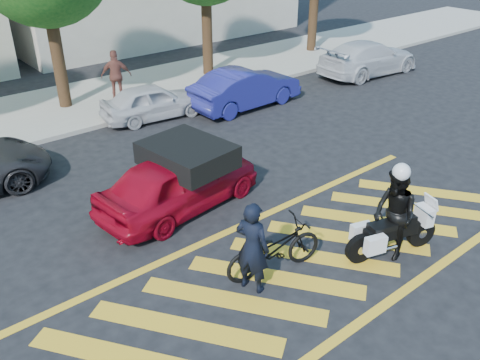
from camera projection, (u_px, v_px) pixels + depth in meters
ground at (297, 266)px, 10.62m from camera, size 90.00×90.00×0.00m
sidewalk at (66, 107)px, 18.74m from camera, size 60.00×5.00×0.15m
crosswalk at (295, 266)px, 10.59m from camera, size 12.33×4.00×0.01m
officer_bike at (252, 247)px, 9.56m from camera, size 0.68×0.82×1.93m
bicycle at (274, 249)px, 10.19m from camera, size 2.25×1.15×1.13m
police_motorcycle at (391, 233)px, 10.74m from camera, size 2.17×1.05×0.98m
officer_moto at (394, 214)px, 10.50m from camera, size 1.02×1.16×2.01m
red_convertible at (179, 181)px, 12.33m from camera, size 4.49×2.29×1.47m
parked_mid_right at (153, 101)px, 17.72m from camera, size 3.77×1.89×1.23m
parked_right at (245, 88)px, 18.69m from camera, size 4.42×1.62×1.45m
parked_far_right at (369, 58)px, 22.38m from camera, size 5.16×2.34×1.46m
pedestrian_right at (116, 76)px, 18.81m from camera, size 1.19×0.93×1.88m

